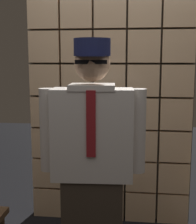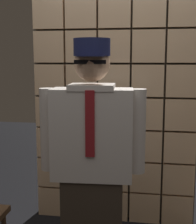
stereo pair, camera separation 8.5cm
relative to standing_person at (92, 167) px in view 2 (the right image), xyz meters
The scene contains 2 objects.
glass_block_wall 1.06m from the standing_person, 88.57° to the left, with size 1.57×0.10×2.19m.
standing_person is the anchor object (origin of this frame).
Camera 2 is at (0.33, -1.64, 1.57)m, focal length 51.67 mm.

